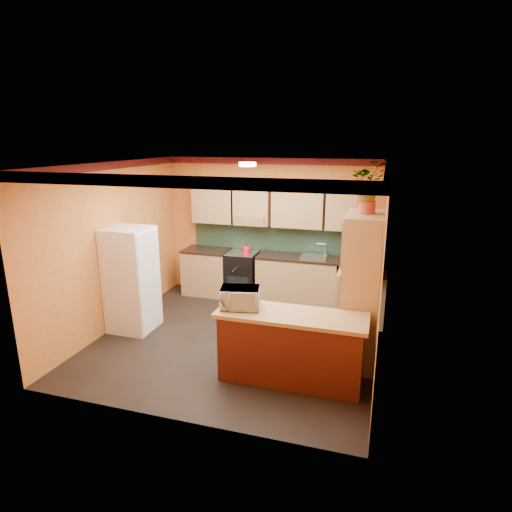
{
  "coord_description": "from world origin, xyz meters",
  "views": [
    {
      "loc": [
        2.06,
        -5.8,
        3.03
      ],
      "look_at": [
        0.18,
        0.45,
        1.25
      ],
      "focal_mm": 30.0,
      "sensor_mm": 36.0,
      "label": 1
    }
  ],
  "objects_px": {
    "fridge": "(131,280)",
    "breakfast_bar": "(291,349)",
    "base_cabinets_back": "(273,278)",
    "microwave": "(240,298)",
    "stove": "(243,275)",
    "pantry": "(361,290)"
  },
  "relations": [
    {
      "from": "stove",
      "to": "pantry",
      "type": "bearing_deg",
      "value": -39.52
    },
    {
      "from": "base_cabinets_back",
      "to": "microwave",
      "type": "distance_m",
      "value": 2.8
    },
    {
      "from": "fridge",
      "to": "breakfast_bar",
      "type": "bearing_deg",
      "value": -16.07
    },
    {
      "from": "breakfast_bar",
      "to": "microwave",
      "type": "height_order",
      "value": "microwave"
    },
    {
      "from": "base_cabinets_back",
      "to": "pantry",
      "type": "relative_size",
      "value": 1.74
    },
    {
      "from": "base_cabinets_back",
      "to": "fridge",
      "type": "height_order",
      "value": "fridge"
    },
    {
      "from": "pantry",
      "to": "microwave",
      "type": "distance_m",
      "value": 1.66
    },
    {
      "from": "stove",
      "to": "fridge",
      "type": "relative_size",
      "value": 0.54
    },
    {
      "from": "fridge",
      "to": "breakfast_bar",
      "type": "relative_size",
      "value": 0.94
    },
    {
      "from": "stove",
      "to": "breakfast_bar",
      "type": "xyz_separation_m",
      "value": [
        1.56,
        -2.72,
        -0.02
      ]
    },
    {
      "from": "base_cabinets_back",
      "to": "fridge",
      "type": "bearing_deg",
      "value": -134.42
    },
    {
      "from": "breakfast_bar",
      "to": "base_cabinets_back",
      "type": "bearing_deg",
      "value": 108.92
    },
    {
      "from": "breakfast_bar",
      "to": "microwave",
      "type": "bearing_deg",
      "value": 180.0
    },
    {
      "from": "fridge",
      "to": "microwave",
      "type": "distance_m",
      "value": 2.29
    },
    {
      "from": "breakfast_bar",
      "to": "microwave",
      "type": "xyz_separation_m",
      "value": [
        -0.68,
        0.0,
        0.63
      ]
    },
    {
      "from": "base_cabinets_back",
      "to": "fridge",
      "type": "relative_size",
      "value": 2.15
    },
    {
      "from": "base_cabinets_back",
      "to": "microwave",
      "type": "bearing_deg",
      "value": -84.62
    },
    {
      "from": "base_cabinets_back",
      "to": "microwave",
      "type": "relative_size",
      "value": 7.39
    },
    {
      "from": "base_cabinets_back",
      "to": "stove",
      "type": "distance_m",
      "value": 0.63
    },
    {
      "from": "base_cabinets_back",
      "to": "stove",
      "type": "relative_size",
      "value": 4.01
    },
    {
      "from": "stove",
      "to": "fridge",
      "type": "bearing_deg",
      "value": -123.15
    },
    {
      "from": "fridge",
      "to": "pantry",
      "type": "height_order",
      "value": "pantry"
    }
  ]
}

